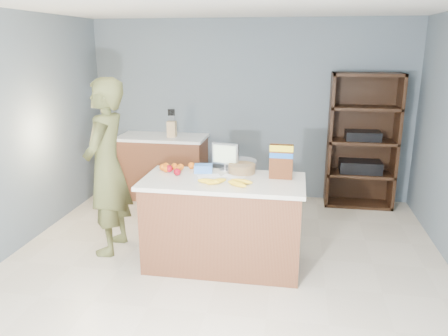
% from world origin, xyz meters
% --- Properties ---
extents(floor, '(4.50, 5.00, 0.02)m').
position_xyz_m(floor, '(0.00, 0.00, 0.00)').
color(floor, beige).
rests_on(floor, ground).
extents(walls, '(4.52, 5.02, 2.51)m').
position_xyz_m(walls, '(0.00, 0.00, 1.65)').
color(walls, slate).
rests_on(walls, ground).
extents(counter_peninsula, '(1.56, 0.76, 0.90)m').
position_xyz_m(counter_peninsula, '(0.00, 0.30, 0.42)').
color(counter_peninsula, brown).
rests_on(counter_peninsula, ground).
extents(back_cabinet, '(1.24, 0.62, 0.90)m').
position_xyz_m(back_cabinet, '(-1.20, 2.20, 0.45)').
color(back_cabinet, brown).
rests_on(back_cabinet, ground).
extents(shelving_unit, '(0.90, 0.40, 1.80)m').
position_xyz_m(shelving_unit, '(1.55, 2.35, 0.86)').
color(shelving_unit, black).
rests_on(shelving_unit, ground).
extents(person, '(0.46, 0.69, 1.84)m').
position_xyz_m(person, '(-1.25, 0.44, 0.92)').
color(person, brown).
rests_on(person, ground).
extents(knife_block, '(0.12, 0.10, 0.31)m').
position_xyz_m(knife_block, '(-1.05, 2.16, 1.02)').
color(knife_block, tan).
rests_on(knife_block, back_cabinet).
extents(envelopes, '(0.49, 0.19, 0.00)m').
position_xyz_m(envelopes, '(-0.04, 0.40, 0.90)').
color(envelopes, white).
rests_on(envelopes, counter_peninsula).
extents(bananas, '(0.53, 0.22, 0.05)m').
position_xyz_m(bananas, '(0.05, 0.15, 0.92)').
color(bananas, yellow).
rests_on(bananas, counter_peninsula).
extents(apples, '(0.19, 0.18, 0.07)m').
position_xyz_m(apples, '(-0.53, 0.40, 0.94)').
color(apples, maroon).
rests_on(apples, counter_peninsula).
extents(oranges, '(0.35, 0.24, 0.07)m').
position_xyz_m(oranges, '(-0.55, 0.52, 0.93)').
color(oranges, '#E55D0E').
rests_on(oranges, counter_peninsula).
extents(blue_carton, '(0.20, 0.15, 0.08)m').
position_xyz_m(blue_carton, '(-0.24, 0.51, 0.94)').
color(blue_carton, blue).
rests_on(blue_carton, counter_peninsula).
extents(salad_bowl, '(0.30, 0.30, 0.13)m').
position_xyz_m(salad_bowl, '(0.15, 0.56, 0.96)').
color(salad_bowl, '#267219').
rests_on(salad_bowl, counter_peninsula).
extents(tv, '(0.28, 0.12, 0.28)m').
position_xyz_m(tv, '(-0.03, 0.62, 1.06)').
color(tv, silver).
rests_on(tv, counter_peninsula).
extents(cereal_box, '(0.22, 0.09, 0.33)m').
position_xyz_m(cereal_box, '(0.54, 0.43, 1.09)').
color(cereal_box, '#592B14').
rests_on(cereal_box, counter_peninsula).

